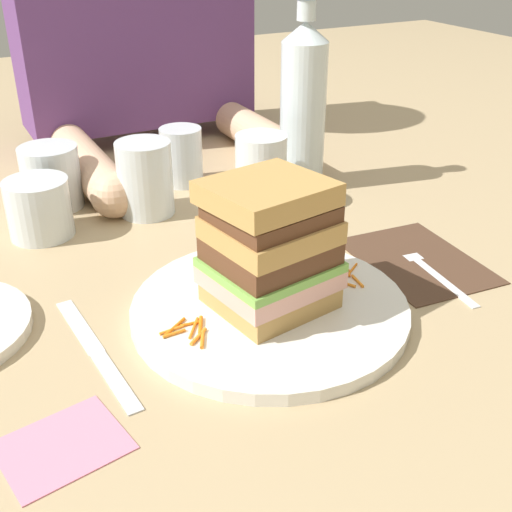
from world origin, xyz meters
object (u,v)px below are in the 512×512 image
Objects in this scene: empty_tumbler_2 at (182,156)px; napkin_pink at (63,445)px; empty_tumbler_1 at (51,177)px; empty_tumbler_0 at (145,178)px; napkin_dark at (417,260)px; empty_tumbler_3 at (39,208)px; main_plate at (270,309)px; juice_glass at (261,177)px; sandwich at (270,247)px; water_bottle at (303,105)px; knife at (98,353)px; fork at (428,266)px.

napkin_pink is (-0.29, -0.47, -0.04)m from empty_tumbler_2.
empty_tumbler_1 is 0.48m from napkin_pink.
empty_tumbler_0 is at bearing -136.18° from empty_tumbler_2.
empty_tumbler_3 reaches higher than napkin_dark.
main_plate is 0.27m from juice_glass.
sandwich is 0.34m from empty_tumbler_3.
juice_glass is 1.03× the size of empty_tumbler_0.
main_plate is 0.37m from water_bottle.
main_plate is at bearing -4.77° from knife.
sandwich is at bearing -60.57° from empty_tumbler_3.
water_bottle is (0.38, 0.27, 0.12)m from knife.
main_plate is 2.73× the size of juice_glass.
empty_tumbler_3 is at bearing -111.99° from empty_tumbler_1.
empty_tumbler_2 reaches higher than napkin_dark.
empty_tumbler_3 reaches higher than knife.
water_bottle is at bearing 40.43° from napkin_pink.
sandwich is at bearing -98.75° from empty_tumbler_2.
empty_tumbler_0 reaches higher than fork.
knife and napkin_pink have the same top height.
napkin_dark is at bearing 13.73° from napkin_pink.
juice_glass is 0.16m from empty_tumbler_0.
water_bottle is at bearing -31.17° from empty_tumbler_2.
sandwich is 1.44× the size of napkin_pink.
napkin_dark is at bearing -67.24° from empty_tumbler_2.
water_bottle is at bearing 25.82° from juice_glass.
napkin_dark is 0.47m from empty_tumbler_3.
napkin_pink is at bearing -117.88° from empty_tumbler_0.
knife is at bearing 61.41° from napkin_pink.
empty_tumbler_1 is (-0.13, 0.38, -0.03)m from sandwich.
napkin_pink is at bearing -121.68° from empty_tumbler_2.
empty_tumbler_1 is at bearing 133.41° from napkin_dark.
napkin_dark is 0.62× the size of water_bottle.
fork is at bearing -90.74° from water_bottle.
sandwich is 1.54× the size of empty_tumbler_1.
knife is at bearing -142.12° from juice_glass.
main_plate is 0.30m from empty_tumbler_0.
napkin_dark is 0.02m from fork.
empty_tumbler_3 is (-0.38, 0.28, 0.04)m from napkin_dark.
sandwich is at bearing 21.08° from napkin_pink.
water_bottle is 3.23× the size of empty_tumbler_2.
fork is at bearing -0.86° from main_plate.
sandwich is at bearing -4.63° from knife.
juice_glass is (0.12, 0.24, 0.04)m from main_plate.
empty_tumbler_3 is (-0.37, 0.30, 0.03)m from fork.
napkin_pink is (-0.23, -0.09, -0.08)m from sandwich.
fork is 1.67× the size of empty_tumbler_0.
juice_glass is 0.38× the size of water_bottle.
main_plate is 0.38m from empty_tumbler_2.
empty_tumbler_2 is at bearing 111.22° from fork.
empty_tumbler_0 is (-0.03, 0.30, -0.03)m from sandwich.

